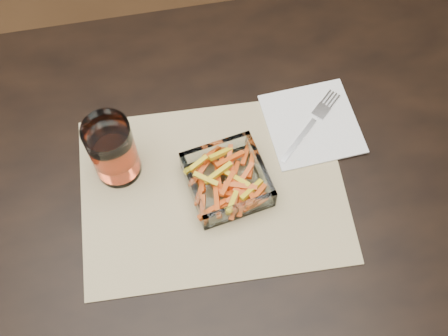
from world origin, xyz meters
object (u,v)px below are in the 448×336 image
Objects in this scene: glass_bowl at (227,181)px; tumbler at (113,152)px; fork at (311,124)px; dining_table at (179,235)px.

tumbler reaches higher than glass_bowl.
tumbler is at bearing -129.53° from fork.
glass_bowl reaches higher than dining_table.
dining_table is 0.21m from tumbler.
fork is at bearing 3.65° from tumbler.
tumbler is 0.97× the size of fork.
glass_bowl is at bearing -20.82° from tumbler.
fork is (0.17, 0.09, -0.01)m from glass_bowl.
glass_bowl is 1.07× the size of tumbler.
glass_bowl is at bearing -105.57° from fork.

